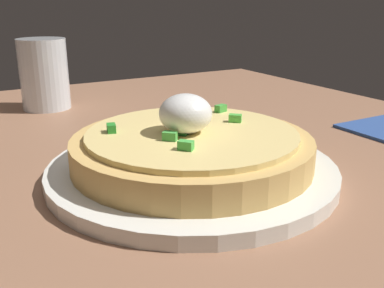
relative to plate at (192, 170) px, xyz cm
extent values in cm
cube|color=#93654B|center=(-5.98, 11.93, -1.71)|extent=(102.96, 85.68, 2.06)
cylinder|color=white|center=(0.00, 0.00, 0.00)|extent=(28.32, 28.32, 1.35)
cylinder|color=#DCAE60|center=(0.00, 0.00, 2.05)|extent=(23.42, 23.42, 2.75)
cylinder|color=#F1D27F|center=(0.00, 0.00, 3.69)|extent=(20.52, 20.52, 0.53)
ellipsoid|color=white|center=(-0.69, 0.02, 5.83)|extent=(5.06, 5.06, 3.74)
cube|color=green|center=(-0.76, 1.34, 4.36)|extent=(1.35, 0.91, 0.80)
cube|color=green|center=(5.60, 0.77, 4.36)|extent=(1.48, 1.46, 0.80)
cube|color=#2A8E2C|center=(-6.82, 3.64, 4.36)|extent=(1.10, 1.44, 0.80)
cube|color=#2C7E3A|center=(-1.48, -0.45, 4.36)|extent=(1.44, 1.49, 0.80)
cube|color=green|center=(3.29, 5.62, 4.36)|extent=(1.36, 0.94, 0.80)
cube|color=green|center=(-3.12, -1.43, 4.36)|extent=(1.47, 1.47, 0.80)
cube|color=green|center=(-3.16, -4.46, 4.36)|extent=(1.44, 1.49, 0.80)
cube|color=green|center=(6.67, 5.11, 4.36)|extent=(1.45, 1.13, 0.80)
cylinder|color=silver|center=(-6.35, 36.29, 4.80)|extent=(7.42, 7.42, 10.95)
cylinder|color=#C38B21|center=(-6.35, 36.29, 3.65)|extent=(6.53, 6.53, 7.86)
camera|label=1|loc=(-20.41, -35.64, 16.26)|focal=41.58mm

